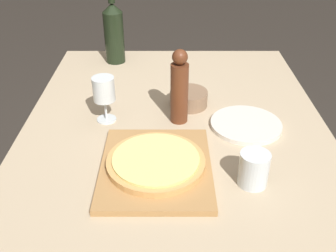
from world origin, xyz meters
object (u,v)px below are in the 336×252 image
object	(u,v)px
wine_glass	(103,91)
small_bowl	(188,98)
pizza	(155,161)
wine_bottle	(113,32)
pepper_mill	(179,88)

from	to	relation	value
wine_glass	small_bowl	distance (m)	0.30
pizza	wine_bottle	distance (m)	0.79
wine_glass	small_bowl	world-z (taller)	wine_glass
wine_glass	wine_bottle	bearing A→B (deg)	92.83
pizza	small_bowl	size ratio (longest dim) A/B	2.06
small_bowl	wine_glass	bearing A→B (deg)	-160.02
pepper_mill	wine_glass	xyz separation A→B (m)	(-0.24, 0.00, -0.01)
pepper_mill	small_bowl	distance (m)	0.14
wine_bottle	wine_glass	world-z (taller)	wine_bottle
wine_bottle	small_bowl	bearing A→B (deg)	-52.66
wine_bottle	wine_glass	xyz separation A→B (m)	(0.02, -0.49, -0.02)
pizza	pepper_mill	distance (m)	0.28
pizza	wine_glass	size ratio (longest dim) A/B	1.75
wine_glass	pizza	bearing A→B (deg)	-57.17
pizza	small_bowl	xyz separation A→B (m)	(0.11, 0.36, -0.00)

